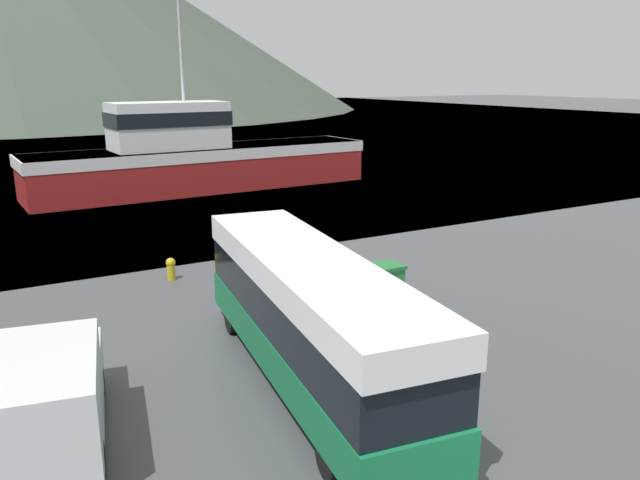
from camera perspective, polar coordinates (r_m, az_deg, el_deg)
water_surface at (r=145.07m, az=-26.98°, el=10.12°), size 240.00×240.00×0.00m
tour_bus at (r=15.86m, az=-1.01°, el=-6.68°), size 3.86×11.40×3.38m
delivery_van at (r=14.65m, az=-23.44°, el=-12.80°), size 2.99×5.71×2.28m
fishing_boat at (r=44.29m, az=-11.17°, el=7.45°), size 24.03×6.29×13.05m
storage_bin at (r=22.03m, az=5.92°, el=-3.89°), size 1.20×1.01×1.33m
mooring_bollard at (r=24.92m, az=-13.47°, el=-2.50°), size 0.37×0.37×0.88m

